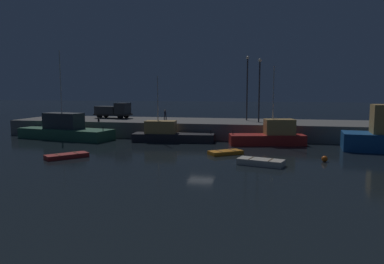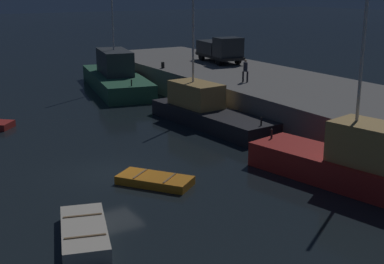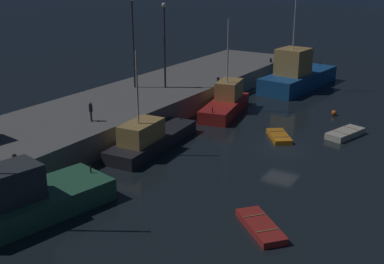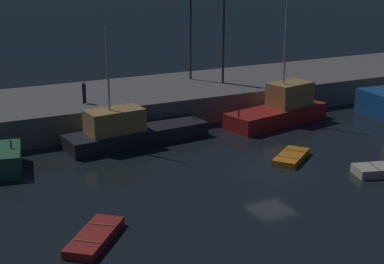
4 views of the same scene
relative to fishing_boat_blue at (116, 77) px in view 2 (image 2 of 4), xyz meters
name	(u,v)px [view 2 (image 2 of 4)]	position (x,y,z in m)	size (l,w,h in m)	color
ground_plane	(111,174)	(19.74, -8.63, -1.14)	(320.00, 320.00, 0.00)	black
pier_quay	(347,113)	(19.74, 7.29, -0.10)	(59.36, 10.11, 2.09)	slate
fishing_boat_blue	(116,77)	(0.00, 0.00, 0.00)	(13.48, 6.34, 11.51)	#2D6647
fishing_boat_white	(349,161)	(26.52, 0.14, -0.06)	(9.09, 4.50, 9.19)	red
fishing_boat_orange	(206,111)	(14.16, 0.36, -0.22)	(10.30, 3.59, 8.12)	#232328
dinghy_orange_near	(155,180)	(22.04, -7.43, -0.95)	(3.59, 3.21, 0.42)	orange
rowboat_white_mid	(84,233)	(25.60, -12.05, -0.87)	(4.19, 2.61, 0.58)	beige
utility_truck	(220,49)	(3.03, 8.87, 2.15)	(5.81, 2.86, 2.35)	black
dockworker	(245,69)	(12.34, 4.79, 1.88)	(0.42, 0.42, 1.63)	black
bollard_east	(163,65)	(3.40, 2.86, 1.21)	(0.28, 0.28, 0.51)	black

